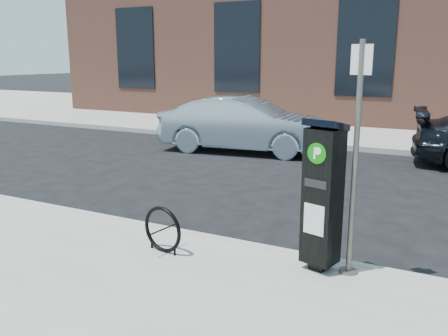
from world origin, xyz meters
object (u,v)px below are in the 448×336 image
Objects in this scene: sign_pole at (355,163)px; car_silver at (244,125)px; bike_rack at (162,230)px; parking_kiosk at (323,194)px.

sign_pole is 0.56× the size of car_silver.
car_silver is at bearing 115.47° from bike_rack.
parking_kiosk is 0.38× the size of car_silver.
bike_rack is 0.13× the size of car_silver.
parking_kiosk is at bearing -162.53° from sign_pole.
bike_rack is 7.61m from car_silver.
bike_rack is at bearing -152.07° from parking_kiosk.
bike_rack is (-1.94, -0.43, -0.62)m from parking_kiosk.
sign_pole reaches higher than car_silver.
bike_rack is at bearing -159.39° from sign_pole.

